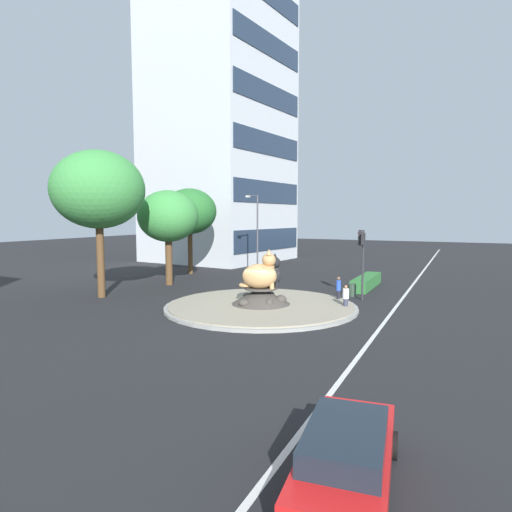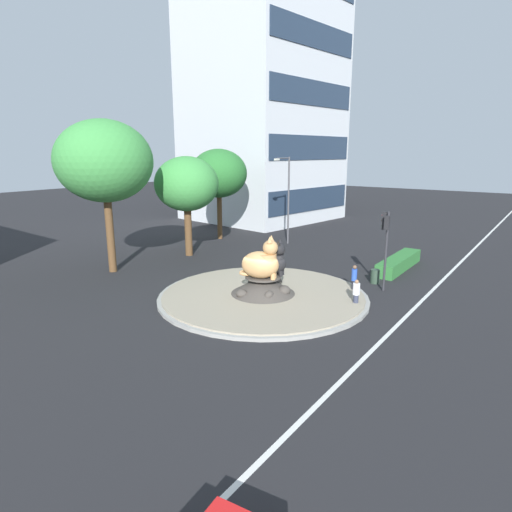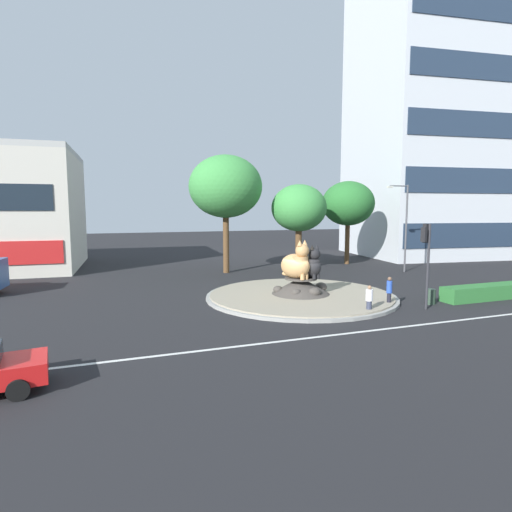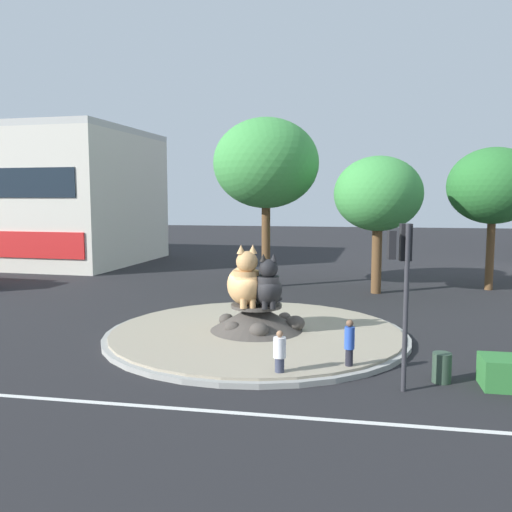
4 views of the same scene
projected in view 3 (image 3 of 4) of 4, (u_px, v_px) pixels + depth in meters
The scene contains 15 objects.
ground_plane at pixel (301, 298), 26.10m from camera, with size 160.00×160.00×0.00m, color black.
lane_centreline at pixel (373, 330), 19.02m from camera, with size 112.00×0.20×0.01m, color silver.
roundabout_island at pixel (301, 293), 26.06m from camera, with size 11.94×11.94×1.31m.
cat_statue_calico at pixel (297, 264), 25.50m from camera, with size 2.03×2.74×2.41m.
cat_statue_black at pixel (310, 266), 25.77m from camera, with size 1.57×2.21×2.09m.
traffic_light_mast at pixel (426, 247), 22.68m from camera, with size 0.71×0.62×4.78m.
office_tower at pixel (427, 112), 49.00m from camera, with size 17.04×16.65×34.26m.
clipped_hedge_strip at pixel (487, 292), 25.61m from camera, with size 6.45×1.20×0.90m, color #2D7033.
broadleaf_tree_behind_island at pixel (299, 208), 37.21m from camera, with size 4.98×4.98×7.82m.
second_tree_near_tower at pixel (226, 187), 35.64m from camera, with size 6.35×6.35×10.24m.
third_tree_left at pixel (348, 204), 41.66m from camera, with size 5.26×5.26×8.41m.
streetlight_arm at pixel (404, 222), 36.38m from camera, with size 2.10×0.33×7.70m.
pedestrian_blue_shirt at pixel (389, 291), 23.57m from camera, with size 0.32×0.32×1.74m.
pedestrian_white_shirt at pixel (369, 299), 21.95m from camera, with size 0.38×0.38×1.54m.
litter_bin at pixel (430, 297), 24.29m from camera, with size 0.56×0.56×0.90m.
Camera 3 is at (-11.41, -23.13, 5.55)m, focal length 28.93 mm.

